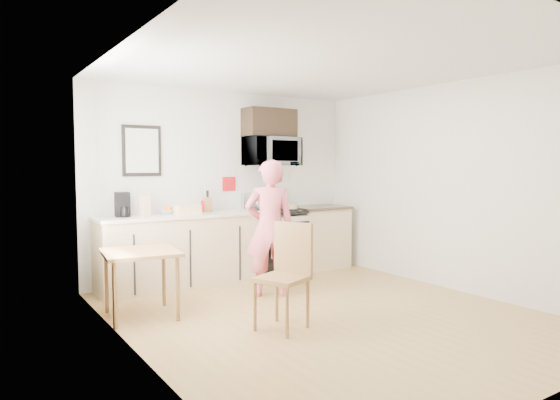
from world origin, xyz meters
TOP-DOWN VIEW (x-y plane):
  - floor at (0.00, 0.00)m, footprint 4.60×4.60m
  - back_wall at (0.00, 2.30)m, footprint 4.00×0.04m
  - front_wall at (0.00, -2.30)m, footprint 4.00×0.04m
  - left_wall at (-2.00, 0.00)m, footprint 0.04×4.60m
  - right_wall at (2.00, 0.00)m, footprint 0.04×4.60m
  - ceiling at (0.00, 0.00)m, footprint 4.00×4.60m
  - window at (-1.96, 0.80)m, footprint 0.06×1.40m
  - cabinet_left at (-0.80, 2.00)m, footprint 2.10×0.60m
  - countertop_left at (-0.80, 2.00)m, footprint 2.14×0.64m
  - cabinet_right at (1.43, 2.00)m, footprint 0.84×0.60m
  - countertop_right at (1.43, 2.00)m, footprint 0.88×0.64m
  - range at (0.63, 1.98)m, footprint 0.76×0.70m
  - microwave at (0.63, 2.08)m, footprint 0.76×0.51m
  - upper_cabinet at (0.63, 2.12)m, footprint 0.76×0.35m
  - wall_art at (-1.20, 2.28)m, footprint 0.50×0.04m
  - wall_trivet at (0.05, 2.28)m, footprint 0.20×0.02m
  - person at (-0.09, 0.97)m, footprint 0.70×0.60m
  - dining_table at (-1.65, 0.98)m, footprint 0.74×0.74m
  - chair at (-0.53, -0.09)m, footprint 0.59×0.56m
  - knife_block at (-0.38, 2.08)m, footprint 0.10×0.13m
  - utensil_crock at (-0.39, 2.12)m, footprint 0.12×0.12m
  - fruit_bowl at (-0.95, 2.09)m, footprint 0.23×0.23m
  - milk_carton at (-1.27, 1.99)m, footprint 0.13×0.13m
  - coffee_maker at (-1.52, 2.07)m, footprint 0.20×0.26m
  - bread_bag at (-0.76, 1.86)m, footprint 0.33×0.17m
  - cake at (0.83, 1.89)m, footprint 0.25×0.25m
  - kettle at (0.53, 2.17)m, footprint 0.20×0.20m
  - pot at (0.44, 1.80)m, footprint 0.21×0.36m

SIDE VIEW (x-z plane):
  - floor at x=0.00m, z-range 0.00..0.00m
  - range at x=0.63m, z-range -0.14..1.02m
  - cabinet_left at x=-0.80m, z-range 0.00..0.90m
  - cabinet_right at x=1.43m, z-range 0.00..0.90m
  - dining_table at x=-1.65m, z-range 0.27..0.96m
  - chair at x=-0.53m, z-range 0.15..1.16m
  - person at x=-0.09m, z-range 0.00..1.63m
  - countertop_left at x=-0.80m, z-range 0.90..0.94m
  - countertop_right at x=1.43m, z-range 0.90..0.94m
  - cake at x=0.83m, z-range 0.92..1.01m
  - pot at x=0.44m, z-range 0.93..1.03m
  - fruit_bowl at x=-0.95m, z-range 0.93..1.03m
  - bread_bag at x=-0.76m, z-range 0.94..1.06m
  - kettle at x=0.53m, z-range 0.91..1.16m
  - knife_block at x=-0.38m, z-range 0.94..1.14m
  - milk_carton at x=-1.27m, z-range 0.94..1.20m
  - coffee_maker at x=-1.52m, z-range 0.93..1.23m
  - utensil_crock at x=-0.39m, z-range 0.90..1.27m
  - back_wall at x=0.00m, z-range 0.00..2.60m
  - front_wall at x=0.00m, z-range 0.00..2.60m
  - left_wall at x=-2.00m, z-range 0.00..2.60m
  - right_wall at x=2.00m, z-range 0.00..2.60m
  - wall_trivet at x=0.05m, z-range 1.20..1.40m
  - window at x=-1.96m, z-range 0.80..2.30m
  - wall_art at x=-1.20m, z-range 1.43..2.08m
  - microwave at x=0.63m, z-range 1.55..1.97m
  - upper_cabinet at x=0.63m, z-range 1.98..2.38m
  - ceiling at x=0.00m, z-range 2.58..2.62m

